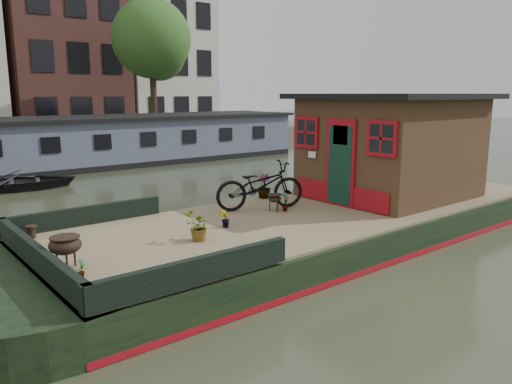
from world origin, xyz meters
TOP-DOWN VIEW (x-y plane):
  - ground at (0.00, 0.00)m, footprint 120.00×120.00m
  - houseboat_hull at (-1.33, 0.00)m, footprint 14.01×4.02m
  - houseboat_deck at (0.00, 0.00)m, footprint 11.80×3.80m
  - bow_bulwark at (-5.07, 0.00)m, footprint 3.00×4.00m
  - cabin at (2.19, 0.00)m, footprint 4.00×3.50m
  - bicycle at (-1.13, 0.86)m, footprint 2.04×1.29m
  - potted_plant_a at (-0.87, 0.35)m, footprint 0.26×0.24m
  - potted_plant_b at (-2.59, 0.11)m, footprint 0.23×0.22m
  - potted_plant_c at (-3.43, -0.31)m, footprint 0.53×0.49m
  - potted_plant_d at (-0.33, 1.68)m, footprint 0.41×0.41m
  - potted_plant_e at (-5.57, -0.77)m, footprint 0.17×0.18m
  - brazier_front at (-1.01, 0.52)m, footprint 0.40×0.40m
  - brazier_rear at (-5.60, -0.28)m, footprint 0.48×0.48m
  - bollard_port at (-5.54, 1.63)m, footprint 0.19×0.19m
  - bollard_stbd at (-5.60, -1.70)m, footprint 0.19×0.19m
  - dinghy at (-3.64, 10.22)m, footprint 4.08×3.34m
  - far_houseboat at (0.00, 14.00)m, footprint 20.40×4.40m
  - quay at (0.00, 20.50)m, footprint 60.00×6.00m
  - tree_right at (6.14, 19.07)m, footprint 4.40×4.40m

SIDE VIEW (x-z plane):
  - ground at x=0.00m, z-range 0.00..0.00m
  - houseboat_hull at x=-1.33m, z-range -0.03..0.57m
  - dinghy at x=-3.64m, z-range 0.00..0.74m
  - quay at x=0.00m, z-range 0.00..0.90m
  - houseboat_deck at x=0.00m, z-range 0.60..0.65m
  - bollard_port at x=-5.54m, z-range 0.65..0.87m
  - bollard_stbd at x=-5.60m, z-range 0.65..0.87m
  - potted_plant_e at x=-5.57m, z-range 0.65..0.93m
  - potted_plant_b at x=-2.59m, z-range 0.65..0.98m
  - bow_bulwark at x=-5.07m, z-range 0.65..1.00m
  - brazier_front at x=-1.01m, z-range 0.65..1.01m
  - potted_plant_a at x=-0.87m, z-range 0.65..1.07m
  - brazier_rear at x=-5.60m, z-range 0.65..1.12m
  - potted_plant_c at x=-3.43m, z-range 0.65..1.14m
  - potted_plant_d at x=-0.33m, z-range 0.65..1.21m
  - far_houseboat at x=0.00m, z-range -0.09..2.02m
  - bicycle at x=-1.13m, z-range 0.65..1.66m
  - cabin at x=2.19m, z-range 0.67..3.09m
  - tree_right at x=6.14m, z-range 2.19..9.59m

